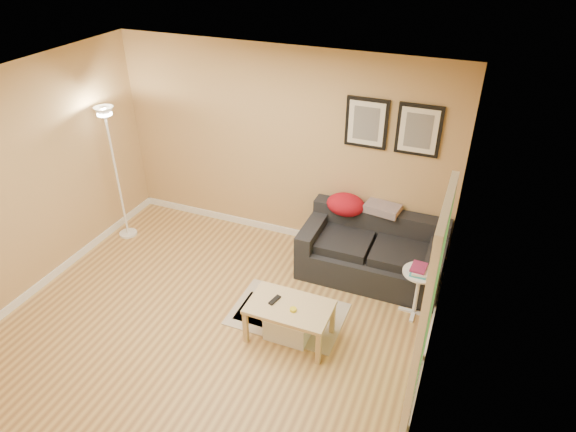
# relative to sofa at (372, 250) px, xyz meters

# --- Properties ---
(floor) EXTENTS (4.50, 4.50, 0.00)m
(floor) POSITION_rel_sofa_xyz_m (-1.38, -1.53, -0.38)
(floor) COLOR tan
(floor) RESTS_ON ground
(ceiling) EXTENTS (4.50, 4.50, 0.00)m
(ceiling) POSITION_rel_sofa_xyz_m (-1.38, -1.53, 2.23)
(ceiling) COLOR white
(ceiling) RESTS_ON wall_back
(wall_back) EXTENTS (4.50, 0.00, 4.50)m
(wall_back) POSITION_rel_sofa_xyz_m (-1.38, 0.47, 0.92)
(wall_back) COLOR tan
(wall_back) RESTS_ON ground
(wall_front) EXTENTS (4.50, 0.00, 4.50)m
(wall_front) POSITION_rel_sofa_xyz_m (-1.38, -3.53, 0.92)
(wall_front) COLOR tan
(wall_front) RESTS_ON ground
(wall_left) EXTENTS (0.00, 4.00, 4.00)m
(wall_left) POSITION_rel_sofa_xyz_m (-3.63, -1.53, 0.92)
(wall_left) COLOR tan
(wall_left) RESTS_ON ground
(wall_right) EXTENTS (0.00, 4.00, 4.00)m
(wall_right) POSITION_rel_sofa_xyz_m (0.87, -1.53, 0.92)
(wall_right) COLOR tan
(wall_right) RESTS_ON ground
(baseboard_back) EXTENTS (4.50, 0.02, 0.10)m
(baseboard_back) POSITION_rel_sofa_xyz_m (-1.38, 0.46, -0.33)
(baseboard_back) COLOR white
(baseboard_back) RESTS_ON ground
(baseboard_left) EXTENTS (0.02, 4.00, 0.10)m
(baseboard_left) POSITION_rel_sofa_xyz_m (-3.62, -1.53, -0.33)
(baseboard_left) COLOR white
(baseboard_left) RESTS_ON ground
(baseboard_right) EXTENTS (0.02, 4.00, 0.10)m
(baseboard_right) POSITION_rel_sofa_xyz_m (0.86, -1.53, -0.33)
(baseboard_right) COLOR white
(baseboard_right) RESTS_ON ground
(sofa) EXTENTS (1.70, 0.90, 0.75)m
(sofa) POSITION_rel_sofa_xyz_m (0.00, 0.00, 0.00)
(sofa) COLOR black
(sofa) RESTS_ON ground
(red_throw) EXTENTS (0.48, 0.36, 0.28)m
(red_throw) POSITION_rel_sofa_xyz_m (-0.44, 0.27, 0.40)
(red_throw) COLOR #A90F24
(red_throw) RESTS_ON sofa
(plaid_throw) EXTENTS (0.45, 0.32, 0.10)m
(plaid_throw) POSITION_rel_sofa_xyz_m (0.02, 0.33, 0.41)
(plaid_throw) COLOR tan
(plaid_throw) RESTS_ON sofa
(framed_print_left) EXTENTS (0.50, 0.04, 0.60)m
(framed_print_left) POSITION_rel_sofa_xyz_m (-0.30, 0.45, 1.43)
(framed_print_left) COLOR black
(framed_print_left) RESTS_ON wall_back
(framed_print_right) EXTENTS (0.50, 0.04, 0.60)m
(framed_print_right) POSITION_rel_sofa_xyz_m (0.30, 0.45, 1.43)
(framed_print_right) COLOR black
(framed_print_right) RESTS_ON wall_back
(area_rug) EXTENTS (1.25, 0.85, 0.01)m
(area_rug) POSITION_rel_sofa_xyz_m (-0.67, -1.07, -0.37)
(area_rug) COLOR #C4B39B
(area_rug) RESTS_ON ground
(green_runner) EXTENTS (0.70, 0.50, 0.01)m
(green_runner) POSITION_rel_sofa_xyz_m (-0.87, -1.13, -0.37)
(green_runner) COLOR #668C4C
(green_runner) RESTS_ON ground
(coffee_table) EXTENTS (1.00, 0.79, 0.43)m
(coffee_table) POSITION_rel_sofa_xyz_m (-0.53, -1.38, -0.16)
(coffee_table) COLOR tan
(coffee_table) RESTS_ON ground
(remote_control) EXTENTS (0.09, 0.17, 0.02)m
(remote_control) POSITION_rel_sofa_xyz_m (-0.70, -1.37, 0.07)
(remote_control) COLOR black
(remote_control) RESTS_ON coffee_table
(tape_roll) EXTENTS (0.07, 0.07, 0.03)m
(tape_roll) POSITION_rel_sofa_xyz_m (-0.47, -1.44, 0.07)
(tape_roll) COLOR yellow
(tape_roll) RESTS_ON coffee_table
(storage_bin) EXTENTS (0.48, 0.35, 0.29)m
(storage_bin) POSITION_rel_sofa_xyz_m (-0.55, -1.36, -0.23)
(storage_bin) COLOR white
(storage_bin) RESTS_ON ground
(side_table) EXTENTS (0.38, 0.38, 0.59)m
(side_table) POSITION_rel_sofa_xyz_m (0.64, -0.51, -0.08)
(side_table) COLOR white
(side_table) RESTS_ON ground
(book_stack) EXTENTS (0.19, 0.25, 0.07)m
(book_stack) POSITION_rel_sofa_xyz_m (0.63, -0.52, 0.25)
(book_stack) COLOR teal
(book_stack) RESTS_ON side_table
(floor_lamp) EXTENTS (0.24, 0.24, 1.87)m
(floor_lamp) POSITION_rel_sofa_xyz_m (-3.38, -0.39, 0.51)
(floor_lamp) COLOR white
(floor_lamp) RESTS_ON ground
(doorway) EXTENTS (0.12, 1.01, 2.13)m
(doorway) POSITION_rel_sofa_xyz_m (0.82, -1.68, 0.65)
(doorway) COLOR white
(doorway) RESTS_ON ground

